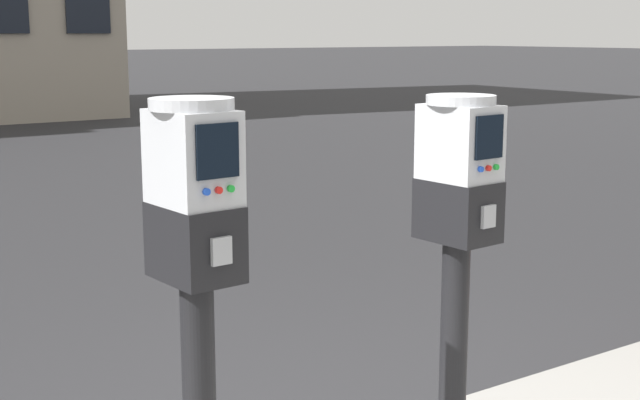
# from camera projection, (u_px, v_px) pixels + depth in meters

# --- Properties ---
(parking_meter_near_kerb) EXTENTS (0.23, 0.26, 1.32)m
(parking_meter_near_kerb) POSITION_uv_depth(u_px,v_px,m) (196.00, 257.00, 2.29)
(parking_meter_near_kerb) COLOR black
(parking_meter_near_kerb) RESTS_ON sidewalk_slab
(parking_meter_twin_adjacent) EXTENTS (0.23, 0.26, 1.29)m
(parking_meter_twin_adjacent) POSITION_uv_depth(u_px,v_px,m) (458.00, 222.00, 2.81)
(parking_meter_twin_adjacent) COLOR black
(parking_meter_twin_adjacent) RESTS_ON sidewalk_slab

